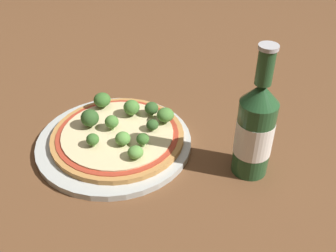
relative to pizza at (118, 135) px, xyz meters
name	(u,v)px	position (x,y,z in m)	size (l,w,h in m)	color
ground_plane	(107,144)	(-0.01, -0.02, -0.02)	(3.00, 3.00, 0.00)	brown
plate	(114,142)	(0.00, -0.01, -0.01)	(0.28, 0.28, 0.01)	#B2B7B2
pizza	(118,135)	(0.00, 0.00, 0.00)	(0.24, 0.24, 0.01)	#B77F42
broccoli_floret_0	(124,138)	(0.03, -0.01, 0.02)	(0.03, 0.03, 0.02)	#7A9E5B
broccoli_floret_1	(90,118)	(-0.05, -0.02, 0.03)	(0.03, 0.03, 0.04)	#7A9E5B
broccoli_floret_2	(132,107)	(-0.02, 0.06, 0.02)	(0.03, 0.03, 0.03)	#7A9E5B
broccoli_floret_3	(113,123)	(-0.01, 0.00, 0.02)	(0.03, 0.03, 0.03)	#7A9E5B
broccoli_floret_4	(102,100)	(-0.08, 0.04, 0.02)	(0.03, 0.03, 0.03)	#7A9E5B
broccoli_floret_5	(165,115)	(0.04, 0.08, 0.02)	(0.03, 0.03, 0.03)	#7A9E5B
broccoli_floret_6	(152,125)	(0.04, 0.05, 0.02)	(0.02, 0.02, 0.02)	#7A9E5B
broccoli_floret_7	(93,140)	(0.00, -0.05, 0.02)	(0.02, 0.02, 0.02)	#7A9E5B
broccoli_floret_8	(143,139)	(0.06, 0.00, 0.02)	(0.02, 0.02, 0.03)	#7A9E5B
broccoli_floret_9	(135,152)	(0.08, -0.03, 0.02)	(0.03, 0.03, 0.02)	#7A9E5B
broccoli_floret_10	(152,108)	(0.01, 0.08, 0.02)	(0.03, 0.03, 0.03)	#7A9E5B
beer_bottle	(255,129)	(0.22, 0.10, 0.07)	(0.06, 0.06, 0.23)	#234C28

